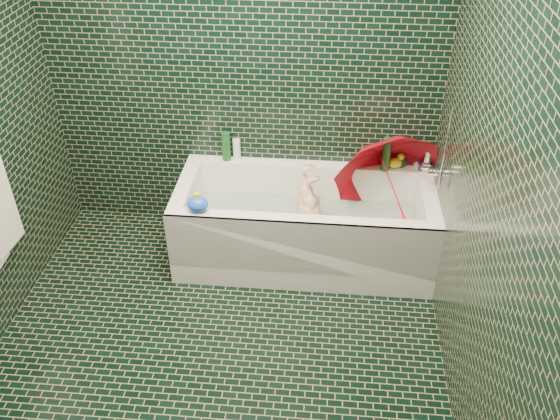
# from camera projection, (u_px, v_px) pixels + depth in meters

# --- Properties ---
(floor) EXTENTS (2.80, 2.80, 0.00)m
(floor) POSITION_uv_depth(u_px,v_px,m) (214.00, 365.00, 3.37)
(floor) COLOR black
(floor) RESTS_ON ground
(wall_back) EXTENTS (2.80, 0.00, 2.80)m
(wall_back) POSITION_uv_depth(u_px,v_px,m) (241.00, 62.00, 3.78)
(wall_back) COLOR black
(wall_back) RESTS_ON floor
(wall_right) EXTENTS (0.00, 2.80, 2.80)m
(wall_right) POSITION_uv_depth(u_px,v_px,m) (493.00, 195.00, 2.54)
(wall_right) COLOR black
(wall_right) RESTS_ON floor
(bathtub) EXTENTS (1.70, 0.75, 0.55)m
(bathtub) POSITION_uv_depth(u_px,v_px,m) (304.00, 232.00, 4.03)
(bathtub) COLOR white
(bathtub) RESTS_ON floor
(bath_mat) EXTENTS (1.35, 0.47, 0.01)m
(bath_mat) POSITION_uv_depth(u_px,v_px,m) (304.00, 237.00, 4.07)
(bath_mat) COLOR green
(bath_mat) RESTS_ON bathtub
(water) EXTENTS (1.48, 0.53, 0.00)m
(water) POSITION_uv_depth(u_px,v_px,m) (305.00, 220.00, 3.99)
(water) COLOR silver
(water) RESTS_ON bathtub
(faucet) EXTENTS (0.18, 0.19, 0.55)m
(faucet) POSITION_uv_depth(u_px,v_px,m) (438.00, 167.00, 3.65)
(faucet) COLOR silver
(faucet) RESTS_ON wall_right
(child) EXTENTS (0.85, 0.45, 0.24)m
(child) POSITION_uv_depth(u_px,v_px,m) (312.00, 223.00, 3.95)
(child) COLOR #D7A486
(child) RESTS_ON bathtub
(umbrella) EXTENTS (0.99, 1.02, 1.02)m
(umbrella) POSITION_uv_depth(u_px,v_px,m) (392.00, 186.00, 3.87)
(umbrella) COLOR red
(umbrella) RESTS_ON bathtub
(soap_bottle_a) EXTENTS (0.11, 0.11, 0.24)m
(soap_bottle_a) POSITION_uv_depth(u_px,v_px,m) (421.00, 169.00, 4.05)
(soap_bottle_a) COLOR white
(soap_bottle_a) RESTS_ON bathtub
(soap_bottle_b) EXTENTS (0.10, 0.11, 0.21)m
(soap_bottle_b) POSITION_uv_depth(u_px,v_px,m) (426.00, 172.00, 4.02)
(soap_bottle_b) COLOR #4C1E72
(soap_bottle_b) RESTS_ON bathtub
(soap_bottle_c) EXTENTS (0.15, 0.15, 0.18)m
(soap_bottle_c) POSITION_uv_depth(u_px,v_px,m) (397.00, 167.00, 4.07)
(soap_bottle_c) COLOR #154B1B
(soap_bottle_c) RESTS_ON bathtub
(bottle_right_tall) EXTENTS (0.06, 0.06, 0.24)m
(bottle_right_tall) POSITION_uv_depth(u_px,v_px,m) (386.00, 154.00, 3.97)
(bottle_right_tall) COLOR #154B1B
(bottle_right_tall) RESTS_ON bathtub
(bottle_right_pump) EXTENTS (0.06, 0.06, 0.19)m
(bottle_right_pump) POSITION_uv_depth(u_px,v_px,m) (427.00, 159.00, 3.97)
(bottle_right_pump) COLOR silver
(bottle_right_pump) RESTS_ON bathtub
(bottle_left_tall) EXTENTS (0.07, 0.07, 0.21)m
(bottle_left_tall) POSITION_uv_depth(u_px,v_px,m) (226.00, 146.00, 4.09)
(bottle_left_tall) COLOR #154B1B
(bottle_left_tall) RESTS_ON bathtub
(bottle_left_short) EXTENTS (0.06, 0.06, 0.15)m
(bottle_left_short) POSITION_uv_depth(u_px,v_px,m) (237.00, 149.00, 4.12)
(bottle_left_short) COLOR white
(bottle_left_short) RESTS_ON bathtub
(rubber_duck) EXTENTS (0.13, 0.11, 0.10)m
(rubber_duck) POSITION_uv_depth(u_px,v_px,m) (396.00, 162.00, 4.04)
(rubber_duck) COLOR yellow
(rubber_duck) RESTS_ON bathtub
(bath_toy) EXTENTS (0.13, 0.11, 0.13)m
(bath_toy) POSITION_uv_depth(u_px,v_px,m) (198.00, 204.00, 3.61)
(bath_toy) COLOR blue
(bath_toy) RESTS_ON bathtub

